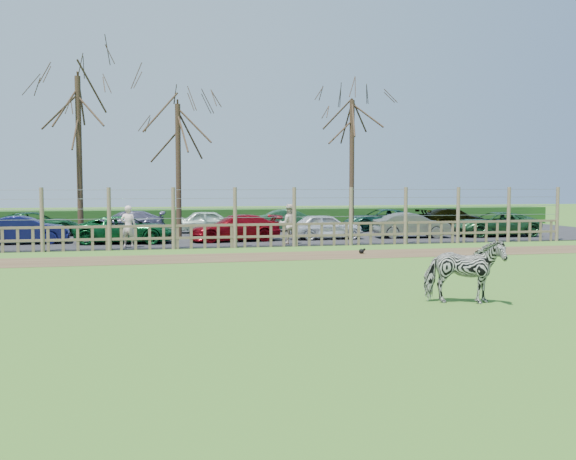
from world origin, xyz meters
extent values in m
plane|color=olive|center=(0.00, 0.00, 0.00)|extent=(120.00, 120.00, 0.00)
cube|color=brown|center=(0.00, 4.50, 0.01)|extent=(34.00, 2.80, 0.01)
cube|color=#232326|center=(0.00, 14.50, 0.02)|extent=(44.00, 13.00, 0.04)
cube|color=#1E4716|center=(0.00, 21.50, 0.55)|extent=(46.00, 2.00, 1.10)
cube|color=brown|center=(0.00, 8.00, 0.45)|extent=(30.00, 0.06, 0.10)
cube|color=brown|center=(0.00, 8.00, 0.95)|extent=(30.00, 0.06, 0.10)
cylinder|color=brown|center=(-7.50, 8.00, 1.25)|extent=(0.16, 0.16, 2.50)
cylinder|color=brown|center=(-5.00, 8.00, 1.25)|extent=(0.16, 0.16, 2.50)
cylinder|color=brown|center=(-2.50, 8.00, 1.25)|extent=(0.16, 0.16, 2.50)
cylinder|color=brown|center=(0.00, 8.00, 1.25)|extent=(0.16, 0.16, 2.50)
cylinder|color=brown|center=(2.50, 8.00, 1.25)|extent=(0.16, 0.16, 2.50)
cylinder|color=brown|center=(5.00, 8.00, 1.25)|extent=(0.16, 0.16, 2.50)
cylinder|color=brown|center=(7.50, 8.00, 1.25)|extent=(0.16, 0.16, 2.50)
cylinder|color=brown|center=(10.00, 8.00, 1.25)|extent=(0.16, 0.16, 2.50)
cylinder|color=brown|center=(12.50, 8.00, 1.25)|extent=(0.16, 0.16, 2.50)
cylinder|color=brown|center=(15.00, 8.00, 1.25)|extent=(0.16, 0.16, 2.50)
cylinder|color=gray|center=(0.00, 8.00, 1.25)|extent=(30.00, 0.02, 0.02)
cylinder|color=gray|center=(0.00, 8.00, 1.65)|extent=(30.00, 0.02, 0.02)
cylinder|color=gray|center=(0.00, 8.00, 2.05)|extent=(30.00, 0.02, 0.02)
cylinder|color=gray|center=(0.00, 8.00, 2.40)|extent=(30.00, 0.02, 0.02)
cylinder|color=#3D2B1E|center=(-6.50, 12.50, 3.75)|extent=(0.26, 0.26, 7.50)
cylinder|color=#3D2B1E|center=(-2.00, 13.50, 3.25)|extent=(0.26, 0.26, 6.50)
cylinder|color=#3D2B1E|center=(7.00, 14.00, 3.50)|extent=(0.26, 0.26, 7.00)
imported|color=gray|center=(3.14, -5.49, 0.71)|extent=(1.85, 1.29, 1.43)
imported|color=beige|center=(-4.29, 8.65, 0.90)|extent=(0.71, 0.56, 1.72)
imported|color=beige|center=(2.44, 8.80, 0.90)|extent=(0.88, 0.71, 1.72)
sphere|color=black|center=(4.32, 4.67, 0.10)|extent=(0.19, 0.19, 0.19)
sphere|color=black|center=(4.44, 4.67, 0.16)|extent=(0.10, 0.10, 0.10)
imported|color=#12154B|center=(-8.70, 11.39, 0.64)|extent=(3.71, 1.49, 1.20)
imported|color=#0D5223|center=(-4.47, 10.79, 0.64)|extent=(4.53, 2.51, 1.20)
imported|color=maroon|center=(0.37, 10.73, 0.64)|extent=(4.30, 2.15, 1.20)
imported|color=silver|center=(4.69, 10.90, 0.64)|extent=(3.57, 1.53, 1.20)
imported|color=#61635D|center=(9.02, 10.78, 0.64)|extent=(3.77, 1.69, 1.20)
imported|color=#22532C|center=(13.44, 10.75, 0.64)|extent=(4.43, 2.24, 1.20)
imported|color=#124322|center=(-8.92, 15.82, 0.64)|extent=(4.55, 2.55, 1.20)
imported|color=#55536E|center=(-4.63, 16.34, 0.64)|extent=(4.25, 1.98, 1.20)
imported|color=silver|center=(-0.16, 16.18, 0.64)|extent=(3.63, 1.71, 1.20)
imported|color=#204D2C|center=(4.34, 16.37, 0.64)|extent=(3.72, 1.50, 1.20)
imported|color=#1A4A38|center=(9.42, 16.00, 0.64)|extent=(4.39, 2.16, 1.20)
imported|color=black|center=(13.78, 15.90, 0.64)|extent=(4.25, 1.98, 1.20)
camera|label=1|loc=(-3.62, -18.16, 2.58)|focal=40.00mm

